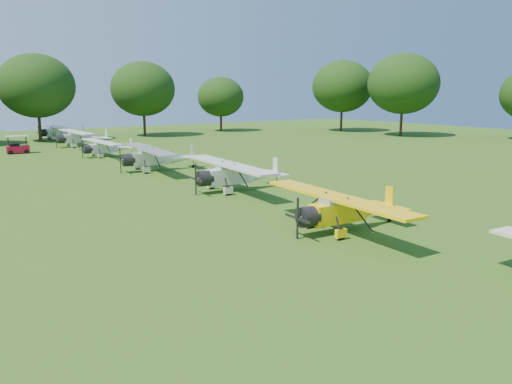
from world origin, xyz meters
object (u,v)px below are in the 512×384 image
Objects in this scene: aircraft_2 at (345,208)px; aircraft_3 at (236,173)px; aircraft_5 at (107,147)px; aircraft_7 at (61,131)px; aircraft_6 at (81,137)px; aircraft_4 at (156,156)px; golf_cart at (17,148)px.

aircraft_2 is 0.93× the size of aircraft_3.
aircraft_5 is at bearing 94.05° from aircraft_2.
aircraft_5 is 0.85× the size of aircraft_7.
aircraft_7 is at bearing 94.33° from aircraft_3.
aircraft_2 is 50.54m from aircraft_6.
aircraft_7 is at bearing 85.09° from aircraft_5.
aircraft_3 is at bearing -89.43° from aircraft_5.
aircraft_4 is 4.52× the size of golf_cart.
aircraft_4 is 13.03m from aircraft_5.
aircraft_4 is (-0.91, 12.45, 0.03)m from aircraft_3.
aircraft_4 is 38.11m from aircraft_7.
aircraft_4 is at bearing -91.39° from aircraft_6.
aircraft_3 is 0.98× the size of aircraft_4.
aircraft_3 is at bearing -89.77° from aircraft_6.
aircraft_2 is 25.07m from aircraft_4.
aircraft_6 is at bearing 84.54° from aircraft_5.
aircraft_3 is at bearing 88.32° from aircraft_2.
aircraft_7 is at bearing 87.27° from aircraft_6.
aircraft_5 is at bearing 97.04° from aircraft_3.
aircraft_7 is (-0.09, 50.55, -0.01)m from aircraft_3.
aircraft_7 reaches higher than aircraft_6.
aircraft_4 is 1.03× the size of aircraft_7.
aircraft_2 is at bearing -84.74° from aircraft_4.
aircraft_6 is at bearing -94.97° from aircraft_7.
aircraft_7 reaches higher than aircraft_5.
aircraft_7 is at bearing 94.86° from aircraft_4.
aircraft_6 reaches higher than aircraft_5.
aircraft_6 is at bearing 93.26° from aircraft_2.
aircraft_3 is 1.18× the size of aircraft_5.
aircraft_2 is 47.69m from golf_cart.
aircraft_2 is at bearing -93.92° from aircraft_7.
aircraft_4 reaches higher than aircraft_5.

